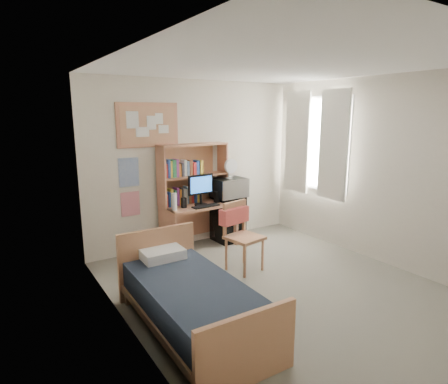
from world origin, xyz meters
TOP-DOWN VIEW (x-y plane):
  - floor at (0.00, 0.00)m, footprint 3.60×4.20m
  - ceiling at (0.00, 0.00)m, footprint 3.60×4.20m
  - wall_back at (0.00, 2.10)m, footprint 3.60×0.04m
  - wall_left at (-1.80, 0.00)m, footprint 0.04×4.20m
  - wall_right at (1.80, 0.00)m, footprint 0.04×4.20m
  - window_unit at (1.75, 1.20)m, footprint 0.10×1.40m
  - curtain_left at (1.72, 0.80)m, footprint 0.04×0.55m
  - curtain_right at (1.72, 1.60)m, footprint 0.04×0.55m
  - bulletin_board at (-0.78, 2.08)m, footprint 0.94×0.03m
  - poster_wave at (-1.10, 2.09)m, footprint 0.30×0.01m
  - poster_japan at (-1.10, 2.09)m, footprint 0.28×0.01m
  - desk at (-0.11, 1.80)m, footprint 1.15×0.62m
  - desk_chair at (-0.03, 0.70)m, footprint 0.55×0.55m
  - mini_fridge at (0.46, 1.84)m, footprint 0.46×0.46m
  - bed at (-1.28, -0.20)m, footprint 0.91×1.79m
  - hutch at (-0.12, 1.95)m, footprint 1.15×0.35m
  - monitor at (-0.11, 1.74)m, footprint 0.43×0.06m
  - keyboard at (-0.10, 1.60)m, footprint 0.44×0.16m
  - speaker_left at (-0.41, 1.72)m, footprint 0.07×0.07m
  - speaker_right at (0.19, 1.75)m, footprint 0.08×0.08m
  - water_bottle at (-0.59, 1.67)m, footprint 0.08×0.08m
  - hoodie at (-0.06, 0.90)m, footprint 0.47×0.22m
  - microwave at (0.46, 1.82)m, footprint 0.53×0.41m
  - desk_fan at (0.46, 1.82)m, footprint 0.23×0.23m
  - pillow at (-1.27, 0.55)m, footprint 0.46×0.33m

SIDE VIEW (x-z plane):
  - floor at x=0.00m, z-range -0.02..0.00m
  - bed at x=-1.28m, z-range 0.00..0.49m
  - desk at x=-0.11m, z-range 0.00..0.70m
  - mini_fridge at x=0.46m, z-range 0.00..0.75m
  - desk_chair at x=-0.03m, z-range 0.00..0.94m
  - pillow at x=-1.27m, z-range 0.49..0.60m
  - keyboard at x=-0.10m, z-range 0.70..0.72m
  - hoodie at x=-0.06m, z-range 0.62..0.83m
  - poster_japan at x=-1.10m, z-range 0.60..0.96m
  - speaker_left at x=-0.41m, z-range 0.70..0.86m
  - speaker_right at x=0.19m, z-range 0.70..0.88m
  - water_bottle at x=-0.59m, z-range 0.70..0.96m
  - microwave at x=0.46m, z-range 0.75..1.06m
  - monitor at x=-0.11m, z-range 0.70..1.16m
  - hutch at x=-0.12m, z-range 0.70..1.63m
  - desk_fan at x=0.46m, z-range 1.06..1.34m
  - poster_wave at x=-1.10m, z-range 1.04..1.46m
  - wall_back at x=0.00m, z-range 0.00..2.60m
  - wall_left at x=-1.80m, z-range 0.00..2.60m
  - wall_right at x=1.80m, z-range 0.00..2.60m
  - window_unit at x=1.75m, z-range 0.75..2.45m
  - curtain_left at x=1.72m, z-range 0.75..2.45m
  - curtain_right at x=1.72m, z-range 0.75..2.45m
  - bulletin_board at x=-0.78m, z-range 1.60..2.24m
  - ceiling at x=0.00m, z-range 2.59..2.61m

